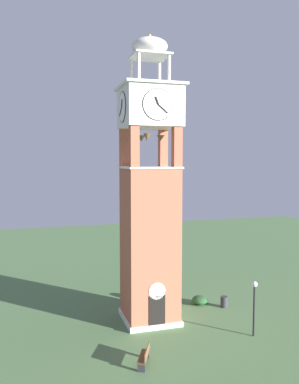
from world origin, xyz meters
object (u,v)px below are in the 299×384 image
park_bench (145,356)px  trash_bin (224,302)px  clock_tower (150,207)px  lamp_post (254,298)px

park_bench → trash_bin: 10.01m
clock_tower → trash_bin: clock_tower is taller
clock_tower → park_bench: 9.39m
trash_bin → park_bench: bearing=-141.8°
lamp_post → trash_bin: lamp_post is taller
clock_tower → lamp_post: clock_tower is taller
park_bench → trash_bin: (7.86, 6.19, -0.08)m
clock_tower → park_bench: clock_tower is taller
clock_tower → lamp_post: (5.48, -4.23, -5.34)m
park_bench → trash_bin: size_ratio=2.05×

